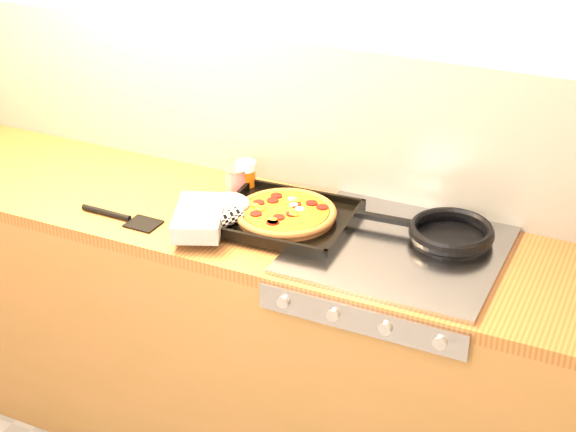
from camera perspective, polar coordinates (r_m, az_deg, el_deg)
The scene contains 9 objects.
room_shell at distance 2.90m, azimuth 0.81°, elevation 6.48°, with size 3.20×3.20×3.20m.
counter_run at distance 3.01m, azimuth -1.57°, elevation -7.90°, with size 3.20×0.62×0.90m.
stovetop at distance 2.62m, azimuth 7.14°, elevation -2.22°, with size 0.60×0.56×0.02m, color #9A9A9F.
pizza_on_tray at distance 2.71m, azimuth -1.65°, elevation 0.10°, with size 0.54×0.48×0.07m.
frying_pan at distance 2.66m, azimuth 10.38°, elevation -1.11°, with size 0.43×0.27×0.04m.
tomato_can at distance 2.91m, azimuth -3.41°, elevation 2.20°, with size 0.08×0.08×0.10m.
juice_glass at distance 2.92m, azimuth -2.73°, elevation 2.55°, with size 0.08×0.08×0.11m.
wooden_spoon at distance 2.89m, azimuth 0.50°, elevation 1.22°, with size 0.28×0.15×0.02m.
black_spatula at distance 2.82m, azimuth -10.72°, elevation -0.08°, with size 0.28×0.09×0.02m.
Camera 1 is at (1.11, -1.07, 2.21)m, focal length 55.00 mm.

